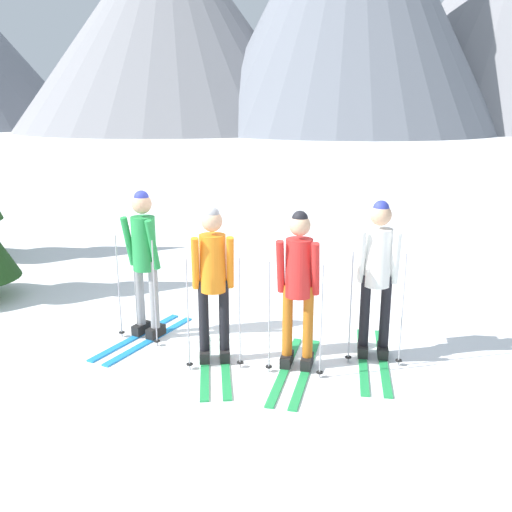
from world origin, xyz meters
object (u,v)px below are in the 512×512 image
object	(u,v)px
skier_in_green	(144,258)
skier_in_red	(298,285)
skier_in_white	(377,271)
skier_in_orange	(213,279)

from	to	relation	value
skier_in_green	skier_in_red	world-z (taller)	skier_in_green
skier_in_red	skier_in_white	xyz separation A→B (m)	(0.87, 0.29, 0.07)
skier_in_orange	skier_in_red	distance (m)	0.91
skier_in_orange	skier_in_green	bearing A→B (deg)	142.27
skier_in_orange	skier_in_white	distance (m)	1.77
skier_in_green	skier_in_orange	bearing A→B (deg)	-37.73
skier_in_green	skier_in_red	size ratio (longest dim) A/B	1.04
skier_in_red	skier_in_green	bearing A→B (deg)	155.26
skier_in_green	skier_in_white	xyz separation A→B (m)	(2.63, -0.52, 0.01)
skier_in_green	skier_in_orange	distance (m)	1.10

